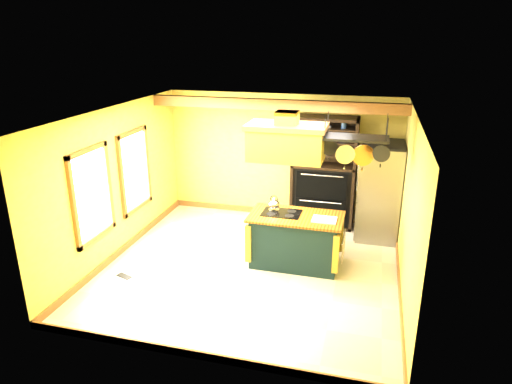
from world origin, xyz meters
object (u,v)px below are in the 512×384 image
at_px(kitchen_island, 295,239).
at_px(pot_rack, 355,143).
at_px(refrigerator, 379,193).
at_px(range_hood, 286,140).
at_px(hutch, 323,184).

bearing_deg(kitchen_island, pot_rack, 0.59).
height_order(kitchen_island, refrigerator, refrigerator).
xyz_separation_m(kitchen_island, range_hood, (-0.20, -0.00, 1.76)).
distance_m(kitchen_island, hutch, 2.00).
height_order(range_hood, hutch, range_hood).
relative_size(pot_rack, refrigerator, 0.58).
xyz_separation_m(pot_rack, refrigerator, (0.46, 1.59, -1.33)).
distance_m(pot_rack, hutch, 2.45).
bearing_deg(range_hood, refrigerator, 45.44).
distance_m(range_hood, hutch, 2.39).
height_order(range_hood, pot_rack, same).
bearing_deg(hutch, kitchen_island, -96.97).
xyz_separation_m(kitchen_island, refrigerator, (1.37, 1.59, 0.44)).
height_order(kitchen_island, range_hood, range_hood).
distance_m(pot_rack, refrigerator, 2.12).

